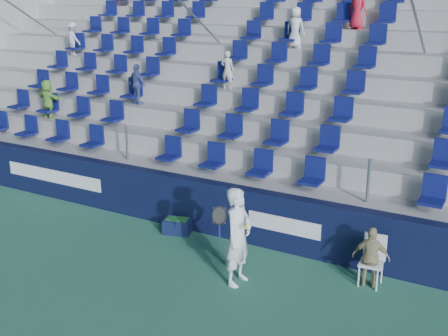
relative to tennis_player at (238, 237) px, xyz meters
name	(u,v)px	position (x,y,z in m)	size (l,w,h in m)	color
ground	(136,299)	(-1.27, -1.42, -0.93)	(70.00, 70.00, 0.00)	#327456
sponsor_wall	(224,210)	(-1.27, 1.72, -0.33)	(24.00, 0.32, 1.20)	black
grandstand	(311,103)	(-1.27, 6.82, 1.20)	(24.00, 8.17, 6.63)	#A2A19C
tennis_player	(238,237)	(0.00, 0.00, 0.00)	(0.69, 0.69, 1.86)	white
line_judge_chair	(373,256)	(2.17, 1.22, -0.39)	(0.45, 0.46, 0.95)	white
line_judge	(371,257)	(2.17, 1.08, -0.35)	(0.68, 0.28, 1.16)	tan
ball_bin	(177,225)	(-2.24, 1.33, -0.75)	(0.69, 0.55, 0.34)	#10173B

